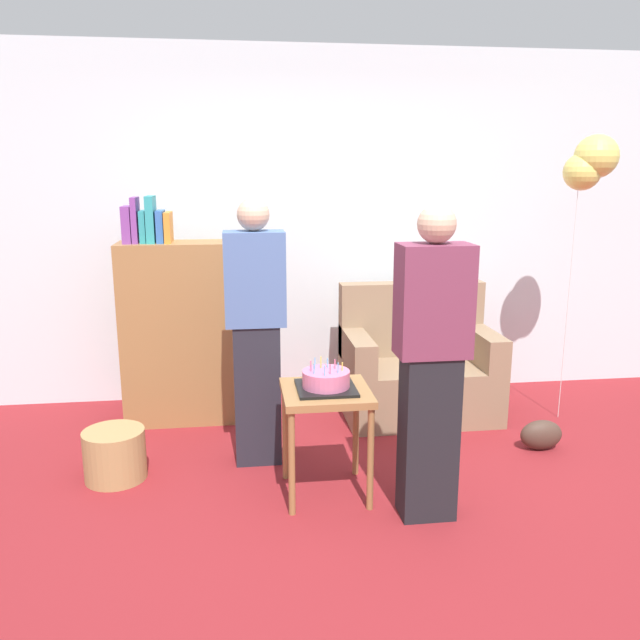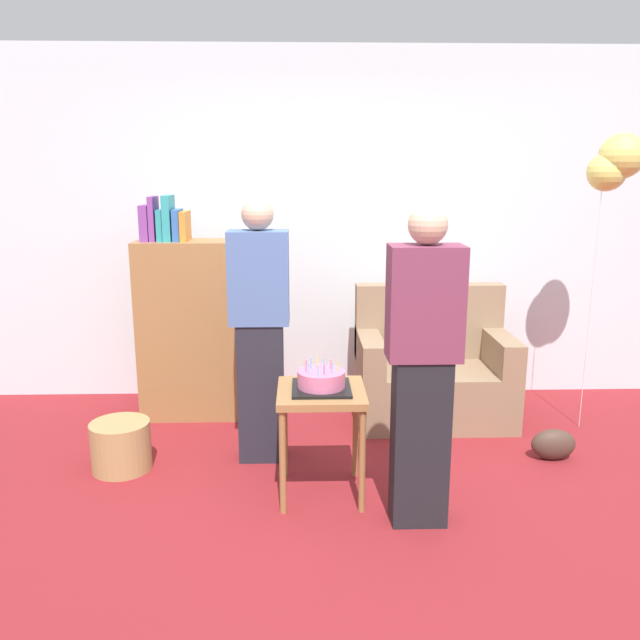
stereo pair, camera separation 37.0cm
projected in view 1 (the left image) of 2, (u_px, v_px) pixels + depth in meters
ground_plane at (378, 516)px, 3.43m from camera, size 8.00×8.00×0.00m
wall_back at (325, 227)px, 5.10m from camera, size 6.00×0.10×2.70m
couch at (417, 369)px, 4.82m from camera, size 1.10×0.70×0.96m
bookshelf at (178, 329)px, 4.62m from camera, size 0.80×0.36×1.62m
side_table at (326, 406)px, 3.56m from camera, size 0.48×0.48×0.62m
birthday_cake at (326, 381)px, 3.53m from camera, size 0.32×0.32×0.17m
person_blowing_candles at (256, 332)px, 3.91m from camera, size 0.36×0.22×1.63m
person_holding_cake at (431, 364)px, 3.26m from camera, size 0.36×0.22×1.63m
wicker_basket at (115, 455)px, 3.82m from camera, size 0.36×0.36×0.30m
handbag at (541, 435)px, 4.22m from camera, size 0.28×0.14×0.20m
balloon_bunch at (591, 163)px, 4.41m from camera, size 0.35×0.30×2.02m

